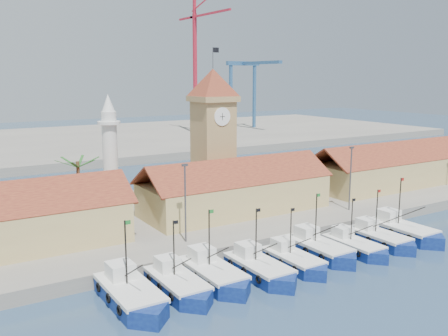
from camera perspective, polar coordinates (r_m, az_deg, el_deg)
ground at (r=55.88m, az=12.81°, el=-10.92°), size 400.00×400.00×0.00m
quay at (r=73.65m, az=-0.42°, el=-4.79°), size 140.00×32.00×1.50m
terminal at (r=152.42m, az=-17.60°, el=2.75°), size 240.00×80.00×2.00m
boat_0 at (r=46.49m, az=-10.54°, el=-14.24°), size 3.88×10.62×8.03m
boat_1 at (r=48.23m, az=-5.20°, el=-13.26°), size 3.51×9.61×7.27m
boat_2 at (r=50.22m, az=-1.13°, el=-12.18°), size 3.70×10.14×7.68m
boat_3 at (r=51.73m, az=4.23°, el=-11.54°), size 3.57×9.77×7.39m
boat_4 at (r=54.46m, az=8.11°, el=-10.54°), size 3.25×8.91×6.74m
boat_5 at (r=58.12m, az=10.97°, el=-9.18°), size 3.64×9.96×7.54m
boat_6 at (r=60.17m, az=14.82°, el=-8.75°), size 3.22×8.81×6.66m
boat_7 at (r=63.64m, az=17.48°, el=-7.78°), size 3.42×9.37×7.09m
boat_8 at (r=67.18m, az=19.89°, el=-6.88°), size 3.87×10.61×8.03m
hall_center at (r=69.58m, az=1.31°, el=-2.96°), size 27.04×10.13×7.61m
hall_right at (r=90.79m, az=18.45°, el=-0.33°), size 31.20×10.13×7.61m
clock_tower at (r=73.23m, az=-1.25°, el=4.05°), size 5.80×5.80×22.70m
minaret at (r=69.06m, az=-12.87°, el=1.54°), size 3.00×3.00×16.30m
palm_tree at (r=66.35m, az=-16.26°, el=-2.04°), size 5.60×5.03×8.39m
lamp_posts at (r=62.95m, az=5.69°, el=-2.11°), size 80.70×0.25×9.03m
crane_red_right at (r=160.55m, az=-3.15°, el=12.69°), size 1.00×30.73×44.38m
gantry at (r=174.20m, az=2.79°, el=10.41°), size 13.00×22.00×23.20m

